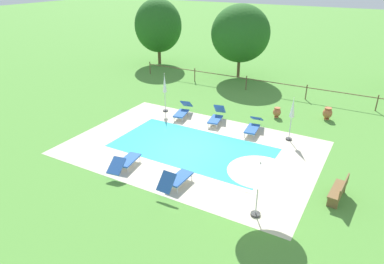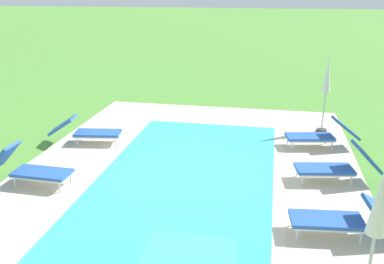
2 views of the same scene
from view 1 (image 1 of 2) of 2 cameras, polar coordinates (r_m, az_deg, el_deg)
The scene contains 18 objects.
ground_plane at distance 17.48m, azimuth 0.06°, elevation -2.60°, with size 160.00×160.00×0.00m, color #518E38.
pool_deck_paving at distance 17.47m, azimuth 0.06°, elevation -2.58°, with size 12.19×8.35×0.01m, color beige.
swimming_pool_water at distance 17.47m, azimuth 0.06°, elevation -2.58°, with size 7.95×4.11×0.01m, color #38C6D1.
pool_coping_rim at distance 17.47m, azimuth 0.06°, elevation -2.57°, with size 8.43×4.59×0.01m.
sun_lounger_north_near_steps at distance 20.25m, azimuth 4.06°, elevation 2.57°, with size 0.93×1.98×0.95m.
sun_lounger_north_mid at distance 21.08m, azimuth -1.52°, elevation 3.51°, with size 0.98×2.07×0.86m.
sun_lounger_north_far at distance 19.32m, azimuth 10.06°, elevation 0.99°, with size 0.82×2.11×0.75m.
sun_lounger_north_end at distance 15.80m, azimuth -10.89°, elevation -4.80°, with size 0.90×2.09×0.80m.
sun_lounger_south_mid at distance 14.26m, azimuth -2.66°, elevation -7.76°, with size 0.65×1.91×0.95m.
patio_umbrella_open_foreground at distance 12.09m, azimuth 11.09°, elevation -5.72°, with size 2.23×2.23×2.24m.
patio_umbrella_closed_row_west at distance 21.54m, azimuth -4.51°, elevation 7.45°, with size 0.32×0.32×2.46m.
patio_umbrella_closed_row_mid_west at distance 18.37m, azimuth 16.13°, elevation 3.23°, with size 0.32×0.32×2.35m.
wooden_bench_lawn_side at distance 14.64m, azimuth 23.06°, elevation -8.68°, with size 0.55×1.53×0.87m.
terracotta_urn_near_fence at distance 22.18m, azimuth 21.34°, elevation 2.91°, with size 0.55×0.55×0.73m.
terracotta_urn_by_tree at distance 21.57m, azimuth 13.76°, elevation 3.19°, with size 0.47×0.47×0.63m.
perimeter_fence at distance 25.60m, azimuth 13.52°, elevation 7.56°, with size 21.98×0.08×1.05m.
tree_west_mid at distance 28.90m, azimuth 7.96°, elevation 15.72°, with size 4.67×4.67×5.80m.
tree_centre at distance 33.35m, azimuth -5.57°, elevation 16.97°, with size 4.29×4.29×5.88m.
Camera 1 is at (7.63, -13.47, 8.11)m, focal length 32.50 mm.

